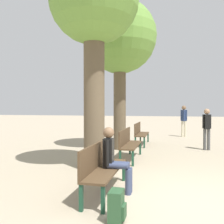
# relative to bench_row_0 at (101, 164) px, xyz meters

# --- Properties ---
(ground_plane) EXTENTS (80.00, 80.00, 0.00)m
(ground_plane) POSITION_rel_bench_row_0_xyz_m (1.58, -0.15, -0.55)
(ground_plane) COLOR tan
(bench_row_0) EXTENTS (0.45, 1.84, 0.94)m
(bench_row_0) POSITION_rel_bench_row_0_xyz_m (0.00, 0.00, 0.00)
(bench_row_0) COLOR #4C3823
(bench_row_0) RESTS_ON ground_plane
(bench_row_1) EXTENTS (0.45, 1.84, 0.94)m
(bench_row_1) POSITION_rel_bench_row_0_xyz_m (0.00, 3.13, 0.00)
(bench_row_1) COLOR #4C3823
(bench_row_1) RESTS_ON ground_plane
(bench_row_2) EXTENTS (0.45, 1.84, 0.94)m
(bench_row_2) POSITION_rel_bench_row_0_xyz_m (0.00, 6.27, 0.00)
(bench_row_2) COLOR #4C3823
(bench_row_2) RESTS_ON ground_plane
(tree_row_0) EXTENTS (2.31, 2.31, 5.56)m
(tree_row_0) POSITION_rel_bench_row_0_xyz_m (-0.63, 1.59, 3.64)
(tree_row_0) COLOR brown
(tree_row_0) RESTS_ON ground_plane
(tree_row_1) EXTENTS (2.83, 2.83, 5.76)m
(tree_row_1) POSITION_rel_bench_row_0_xyz_m (-0.63, 4.93, 3.71)
(tree_row_1) COLOR brown
(tree_row_1) RESTS_ON ground_plane
(person_seated) EXTENTS (0.56, 0.32, 1.25)m
(person_seated) POSITION_rel_bench_row_0_xyz_m (0.23, 0.11, 0.12)
(person_seated) COLOR #384260
(person_seated) RESTS_ON ground_plane
(backpack) EXTENTS (0.23, 0.29, 0.45)m
(backpack) POSITION_rel_bench_row_0_xyz_m (0.53, -1.09, -0.33)
(backpack) COLOR #284C2D
(backpack) RESTS_ON ground_plane
(pedestrian_near) EXTENTS (0.32, 0.24, 1.57)m
(pedestrian_near) POSITION_rel_bench_row_0_xyz_m (2.63, 5.46, 0.35)
(pedestrian_near) COLOR #4C4C4C
(pedestrian_near) RESTS_ON ground_plane
(pedestrian_mid) EXTENTS (0.35, 0.30, 1.71)m
(pedestrian_mid) POSITION_rel_bench_row_0_xyz_m (2.01, 9.61, 0.43)
(pedestrian_mid) COLOR beige
(pedestrian_mid) RESTS_ON ground_plane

